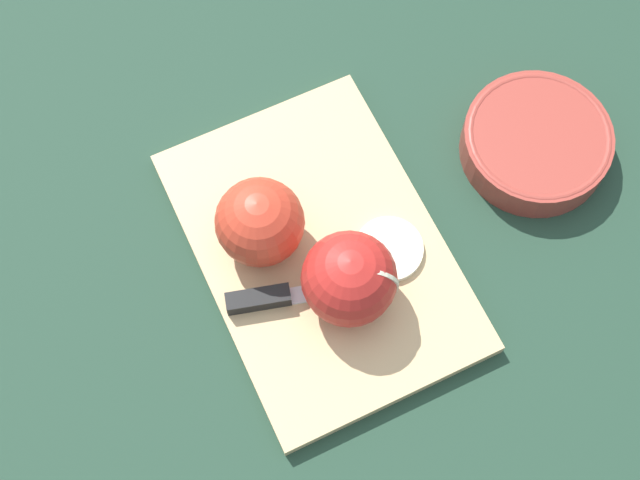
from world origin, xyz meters
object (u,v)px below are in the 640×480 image
apple_half_right (353,277)px  knife (274,297)px  apple_half_left (260,223)px  bowl (536,142)px

apple_half_right → knife: (-0.03, -0.07, -0.04)m
apple_half_right → knife: bearing=-82.0°
apple_half_left → knife: size_ratio=0.57×
apple_half_left → knife: 0.07m
knife → bowl: 0.31m
apple_half_right → bowl: (-0.05, 0.24, -0.04)m
apple_half_right → bowl: 0.25m
apple_half_left → knife: bearing=14.2°
knife → bowl: bearing=22.5°
apple_half_right → knife: apple_half_right is taller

